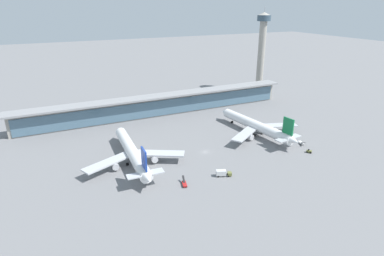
{
  "coord_description": "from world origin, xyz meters",
  "views": [
    {
      "loc": [
        -75.63,
        -141.0,
        76.76
      ],
      "look_at": [
        0.0,
        16.87,
        8.28
      ],
      "focal_mm": 30.0,
      "sensor_mm": 36.0,
      "label": 1
    }
  ],
  "objects_px": {
    "service_truck_under_wing_white": "(301,143)",
    "service_truck_by_tail_red": "(184,184)",
    "airliner_centre_stand": "(257,126)",
    "service_truck_near_nose_olive": "(223,173)",
    "airliner_left_stand": "(132,153)",
    "service_truck_at_far_stand_yellow": "(265,127)",
    "service_truck_on_taxiway_white": "(280,139)",
    "control_tower": "(262,46)",
    "service_truck_mid_apron_olive": "(309,151)"
  },
  "relations": [
    {
      "from": "service_truck_under_wing_white",
      "to": "service_truck_by_tail_red",
      "type": "bearing_deg",
      "value": -171.6
    },
    {
      "from": "airliner_centre_stand",
      "to": "service_truck_near_nose_olive",
      "type": "height_order",
      "value": "airliner_centre_stand"
    },
    {
      "from": "airliner_left_stand",
      "to": "service_truck_at_far_stand_yellow",
      "type": "xyz_separation_m",
      "value": [
        91.39,
        10.3,
        -4.86
      ]
    },
    {
      "from": "service_truck_on_taxiway_white",
      "to": "service_truck_at_far_stand_yellow",
      "type": "bearing_deg",
      "value": 79.54
    },
    {
      "from": "service_truck_near_nose_olive",
      "to": "service_truck_at_far_stand_yellow",
      "type": "height_order",
      "value": "service_truck_near_nose_olive"
    },
    {
      "from": "airliner_centre_stand",
      "to": "control_tower",
      "type": "relative_size",
      "value": 0.91
    },
    {
      "from": "service_truck_mid_apron_olive",
      "to": "service_truck_by_tail_red",
      "type": "xyz_separation_m",
      "value": [
        -75.61,
        -1.06,
        -0.07
      ]
    },
    {
      "from": "airliner_left_stand",
      "to": "control_tower",
      "type": "xyz_separation_m",
      "value": [
        149.02,
        94.55,
        34.77
      ]
    },
    {
      "from": "airliner_centre_stand",
      "to": "service_truck_on_taxiway_white",
      "type": "height_order",
      "value": "airliner_centre_stand"
    },
    {
      "from": "service_truck_under_wing_white",
      "to": "service_truck_at_far_stand_yellow",
      "type": "xyz_separation_m",
      "value": [
        -3.51,
        29.68,
        0.0
      ]
    },
    {
      "from": "airliner_left_stand",
      "to": "service_truck_near_nose_olive",
      "type": "relative_size",
      "value": 8.87
    },
    {
      "from": "control_tower",
      "to": "service_truck_under_wing_white",
      "type": "bearing_deg",
      "value": -115.41
    },
    {
      "from": "service_truck_under_wing_white",
      "to": "service_truck_on_taxiway_white",
      "type": "xyz_separation_m",
      "value": [
        -7.14,
        10.01,
        0.0
      ]
    },
    {
      "from": "airliner_left_stand",
      "to": "service_truck_by_tail_red",
      "type": "xyz_separation_m",
      "value": [
        14.83,
        -31.21,
        -4.86
      ]
    },
    {
      "from": "service_truck_near_nose_olive",
      "to": "service_truck_mid_apron_olive",
      "type": "distance_m",
      "value": 55.91
    },
    {
      "from": "service_truck_at_far_stand_yellow",
      "to": "service_truck_under_wing_white",
      "type": "bearing_deg",
      "value": -83.26
    },
    {
      "from": "service_truck_on_taxiway_white",
      "to": "control_tower",
      "type": "bearing_deg",
      "value": 59.48
    },
    {
      "from": "service_truck_near_nose_olive",
      "to": "control_tower",
      "type": "distance_m",
      "value": 174.8
    },
    {
      "from": "service_truck_on_taxiway_white",
      "to": "control_tower",
      "type": "relative_size",
      "value": 0.09
    },
    {
      "from": "service_truck_on_taxiway_white",
      "to": "service_truck_near_nose_olive",
      "type": "bearing_deg",
      "value": -157.19
    },
    {
      "from": "service_truck_mid_apron_olive",
      "to": "control_tower",
      "type": "xyz_separation_m",
      "value": [
        58.58,
        124.69,
        39.57
      ]
    },
    {
      "from": "airliner_left_stand",
      "to": "service_truck_at_far_stand_yellow",
      "type": "distance_m",
      "value": 92.1
    },
    {
      "from": "service_truck_on_taxiway_white",
      "to": "service_truck_by_tail_red",
      "type": "bearing_deg",
      "value": -163.33
    },
    {
      "from": "service_truck_by_tail_red",
      "to": "service_truck_at_far_stand_yellow",
      "type": "distance_m",
      "value": 87.09
    },
    {
      "from": "service_truck_mid_apron_olive",
      "to": "control_tower",
      "type": "distance_m",
      "value": 143.34
    },
    {
      "from": "service_truck_under_wing_white",
      "to": "airliner_centre_stand",
      "type": "bearing_deg",
      "value": 122.5
    },
    {
      "from": "service_truck_by_tail_red",
      "to": "control_tower",
      "type": "bearing_deg",
      "value": 43.14
    },
    {
      "from": "airliner_left_stand",
      "to": "service_truck_at_far_stand_yellow",
      "type": "height_order",
      "value": "airliner_left_stand"
    },
    {
      "from": "airliner_left_stand",
      "to": "control_tower",
      "type": "bearing_deg",
      "value": 32.39
    },
    {
      "from": "service_truck_under_wing_white",
      "to": "service_truck_mid_apron_olive",
      "type": "xyz_separation_m",
      "value": [
        -4.47,
        -10.76,
        0.07
      ]
    },
    {
      "from": "service_truck_at_far_stand_yellow",
      "to": "service_truck_mid_apron_olive",
      "type": "bearing_deg",
      "value": -91.36
    },
    {
      "from": "control_tower",
      "to": "service_truck_mid_apron_olive",
      "type": "bearing_deg",
      "value": -115.16
    },
    {
      "from": "airliner_left_stand",
      "to": "service_truck_on_taxiway_white",
      "type": "relative_size",
      "value": 9.77
    },
    {
      "from": "service_truck_on_taxiway_white",
      "to": "service_truck_under_wing_white",
      "type": "bearing_deg",
      "value": -54.49
    },
    {
      "from": "service_truck_mid_apron_olive",
      "to": "airliner_centre_stand",
      "type": "bearing_deg",
      "value": 106.9
    },
    {
      "from": "service_truck_by_tail_red",
      "to": "service_truck_on_taxiway_white",
      "type": "relative_size",
      "value": 1.0
    },
    {
      "from": "service_truck_on_taxiway_white",
      "to": "service_truck_at_far_stand_yellow",
      "type": "xyz_separation_m",
      "value": [
        3.63,
        19.68,
        0.0
      ]
    },
    {
      "from": "airliner_centre_stand",
      "to": "service_truck_near_nose_olive",
      "type": "relative_size",
      "value": 8.87
    },
    {
      "from": "service_truck_by_tail_red",
      "to": "control_tower",
      "type": "xyz_separation_m",
      "value": [
        134.19,
        125.76,
        39.64
      ]
    },
    {
      "from": "airliner_left_stand",
      "to": "control_tower",
      "type": "distance_m",
      "value": 179.88
    },
    {
      "from": "airliner_left_stand",
      "to": "service_truck_near_nose_olive",
      "type": "xyz_separation_m",
      "value": [
        34.55,
        -31.75,
        -3.98
      ]
    },
    {
      "from": "control_tower",
      "to": "service_truck_by_tail_red",
      "type": "bearing_deg",
      "value": -136.86
    },
    {
      "from": "service_truck_on_taxiway_white",
      "to": "airliner_left_stand",
      "type": "bearing_deg",
      "value": 173.9
    },
    {
      "from": "service_truck_at_far_stand_yellow",
      "to": "airliner_left_stand",
      "type": "bearing_deg",
      "value": -173.57
    },
    {
      "from": "service_truck_under_wing_white",
      "to": "service_truck_on_taxiway_white",
      "type": "distance_m",
      "value": 12.29
    },
    {
      "from": "airliner_left_stand",
      "to": "service_truck_under_wing_white",
      "type": "height_order",
      "value": "airliner_left_stand"
    },
    {
      "from": "airliner_left_stand",
      "to": "airliner_centre_stand",
      "type": "height_order",
      "value": "same"
    },
    {
      "from": "airliner_left_stand",
      "to": "service_truck_by_tail_red",
      "type": "distance_m",
      "value": 34.89
    },
    {
      "from": "airliner_left_stand",
      "to": "service_truck_under_wing_white",
      "type": "relative_size",
      "value": 9.78
    },
    {
      "from": "service_truck_mid_apron_olive",
      "to": "airliner_left_stand",
      "type": "bearing_deg",
      "value": 161.57
    }
  ]
}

